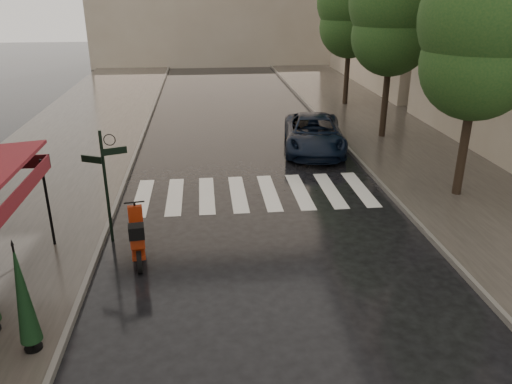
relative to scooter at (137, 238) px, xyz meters
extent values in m
plane|color=black|center=(0.36, -1.90, -0.60)|extent=(120.00, 120.00, 0.00)
cube|color=#38332D|center=(-4.14, 10.10, -0.54)|extent=(6.00, 60.00, 0.12)
cube|color=#38332D|center=(10.61, 10.10, -0.54)|extent=(5.50, 60.00, 0.12)
cube|color=#595651|center=(-1.09, 10.10, -0.53)|extent=(0.12, 60.00, 0.16)
cube|color=#595651|center=(7.81, 10.10, -0.53)|extent=(0.12, 60.00, 0.16)
cube|color=silver|center=(-0.34, 4.10, -0.59)|extent=(0.50, 3.20, 0.01)
cube|color=silver|center=(0.71, 4.10, -0.59)|extent=(0.50, 3.20, 0.01)
cube|color=silver|center=(1.76, 4.10, -0.59)|extent=(0.50, 3.20, 0.01)
cube|color=silver|center=(2.81, 4.10, -0.59)|extent=(0.50, 3.20, 0.01)
cube|color=silver|center=(3.86, 4.10, -0.59)|extent=(0.50, 3.20, 0.01)
cube|color=silver|center=(4.91, 4.10, -0.59)|extent=(0.50, 3.20, 0.01)
cube|color=silver|center=(5.96, 4.10, -0.59)|extent=(0.50, 3.20, 0.01)
cube|color=silver|center=(7.01, 4.10, -0.59)|extent=(0.50, 3.20, 0.01)
cylinder|color=black|center=(-2.29, 0.85, 0.69)|extent=(0.07, 0.07, 2.35)
cylinder|color=black|center=(-0.84, 1.10, 0.95)|extent=(0.08, 0.08, 3.10)
cube|color=black|center=(-0.54, 1.10, 1.95)|extent=(0.62, 0.26, 0.18)
cube|color=black|center=(-1.12, 1.10, 1.75)|extent=(0.56, 0.29, 0.18)
cylinder|color=black|center=(9.96, 3.10, 1.65)|extent=(0.28, 0.28, 4.26)
sphere|color=#163814|center=(9.96, 3.10, 3.70)|extent=(3.40, 3.40, 3.40)
sphere|color=#163814|center=(9.96, 3.10, 4.99)|extent=(3.80, 3.80, 3.80)
cylinder|color=black|center=(9.86, 10.10, 1.76)|extent=(0.28, 0.28, 4.48)
sphere|color=#163814|center=(9.86, 10.10, 3.92)|extent=(3.40, 3.40, 3.40)
sphere|color=#163814|center=(9.86, 10.10, 5.28)|extent=(3.80, 3.80, 3.80)
cylinder|color=black|center=(10.06, 17.10, 1.70)|extent=(0.28, 0.28, 4.37)
sphere|color=#163814|center=(10.06, 17.10, 3.81)|extent=(3.40, 3.40, 3.40)
sphere|color=#163814|center=(10.06, 17.10, 5.14)|extent=(3.80, 3.80, 3.80)
cylinder|color=black|center=(0.09, -0.63, -0.33)|extent=(0.19, 0.56, 0.55)
cylinder|color=black|center=(-0.11, 0.77, -0.33)|extent=(0.19, 0.56, 0.55)
cube|color=maroon|center=(-0.01, 0.10, -0.24)|extent=(0.52, 1.51, 0.11)
cube|color=maroon|center=(0.03, -0.18, 0.10)|extent=(0.43, 0.67, 0.32)
cube|color=maroon|center=(-0.09, 0.60, 0.20)|extent=(0.38, 0.19, 0.85)
cylinder|color=black|center=(-0.10, 0.72, 0.67)|extent=(0.52, 0.11, 0.04)
cube|color=black|center=(0.09, -0.60, 0.48)|extent=(0.41, 0.39, 0.32)
imported|color=black|center=(6.36, 8.69, 0.12)|extent=(3.13, 5.50, 1.45)
cylinder|color=black|center=(-1.57, -3.40, -0.46)|extent=(0.33, 0.33, 0.05)
cylinder|color=black|center=(-1.57, -3.40, 0.64)|extent=(0.04, 0.04, 2.14)
cone|color=black|center=(-1.57, -3.40, 0.75)|extent=(0.40, 0.40, 2.03)
camera|label=1|loc=(1.78, -11.35, 5.77)|focal=35.00mm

